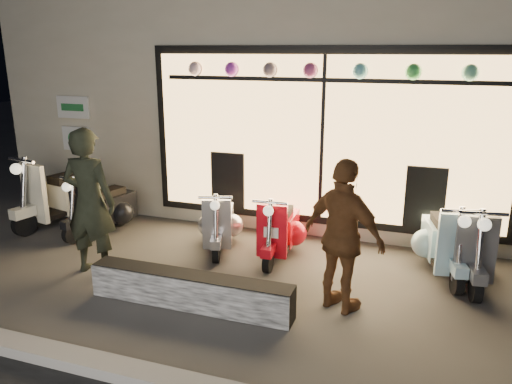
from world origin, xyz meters
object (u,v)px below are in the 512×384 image
Objects in this scene: graffiti_barrier at (190,290)px; woman at (343,237)px; scooter_red at (280,229)px; scooter_silver at (220,222)px; man at (90,202)px.

woman is at bearing 17.43° from graffiti_barrier.
woman is (1.09, -1.31, 0.50)m from scooter_red.
woman reaches higher than scooter_red.
graffiti_barrier is 1.90m from scooter_red.
woman is (1.61, 0.51, 0.66)m from graffiti_barrier.
graffiti_barrier is 1.93× the size of scooter_silver.
man is (-2.12, -1.38, 0.59)m from scooter_red.
scooter_red is 2.60m from man.
scooter_red is 0.74× the size of woman.
graffiti_barrier is at bearing 160.84° from man.
scooter_red is 0.67× the size of man.
man is (-1.60, 0.43, 0.76)m from graffiti_barrier.
man is at bearing 164.87° from graffiti_barrier.
scooter_silver is at bearing -6.50° from woman.
graffiti_barrier is 1.82m from man.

